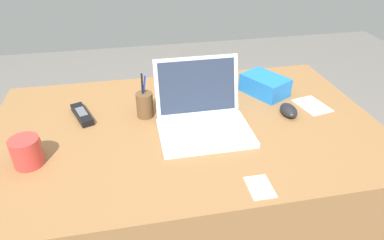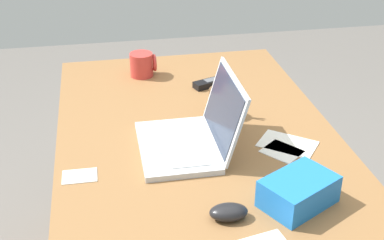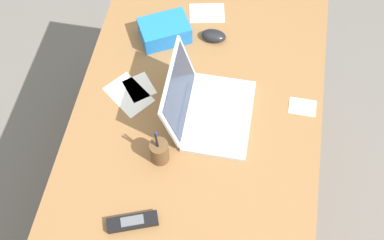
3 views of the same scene
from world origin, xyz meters
name	(u,v)px [view 1 (image 1 of 3)]	position (x,y,z in m)	size (l,w,h in m)	color
desk	(187,199)	(0.00, 0.00, 0.38)	(1.41, 0.88, 0.75)	olive
laptop	(203,117)	(0.05, -0.03, 0.80)	(0.32, 0.29, 0.23)	silver
computer_mouse	(289,110)	(0.40, -0.01, 0.77)	(0.06, 0.10, 0.04)	black
coffee_mug_white	(27,151)	(-0.52, -0.12, 0.80)	(0.09, 0.10, 0.09)	#C63833
cordless_phone	(82,114)	(-0.38, 0.13, 0.76)	(0.10, 0.16, 0.03)	black
pen_holder	(145,104)	(-0.14, 0.09, 0.80)	(0.06, 0.06, 0.17)	brown
snack_bag	(265,85)	(0.37, 0.18, 0.79)	(0.13, 0.18, 0.08)	blue
paper_note_near_laptop	(260,187)	(0.15, -0.37, 0.75)	(0.07, 0.10, 0.00)	white
paper_note_left	(312,105)	(0.52, 0.04, 0.75)	(0.10, 0.14, 0.00)	white
paper_note_right	(195,91)	(0.09, 0.26, 0.75)	(0.11, 0.17, 0.00)	white
paper_note_front	(205,93)	(0.12, 0.23, 0.75)	(0.11, 0.09, 0.00)	white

